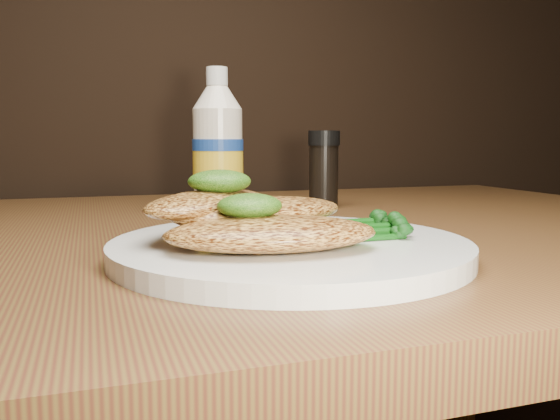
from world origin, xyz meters
name	(u,v)px	position (x,y,z in m)	size (l,w,h in m)	color
plate	(290,249)	(-0.03, 0.87, 0.76)	(0.30, 0.30, 0.02)	white
chicken_front	(272,234)	(-0.06, 0.83, 0.78)	(0.16, 0.09, 0.03)	gold
chicken_mid	(260,212)	(-0.05, 0.89, 0.79)	(0.16, 0.08, 0.03)	gold
chicken_back	(209,204)	(-0.09, 0.90, 0.79)	(0.15, 0.08, 0.02)	gold
pesto_front	(250,206)	(-0.07, 0.84, 0.80)	(0.05, 0.05, 0.02)	black
pesto_back	(219,181)	(-0.08, 0.90, 0.81)	(0.05, 0.05, 0.02)	black
broccolini_bundle	(346,224)	(0.02, 0.86, 0.78)	(0.15, 0.11, 0.02)	#104A10
mayo_bottle	(218,140)	(-0.02, 1.19, 0.85)	(0.07, 0.07, 0.19)	#F1E3CC
pepper_grinder	(324,170)	(0.13, 1.18, 0.81)	(0.05, 0.05, 0.11)	black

